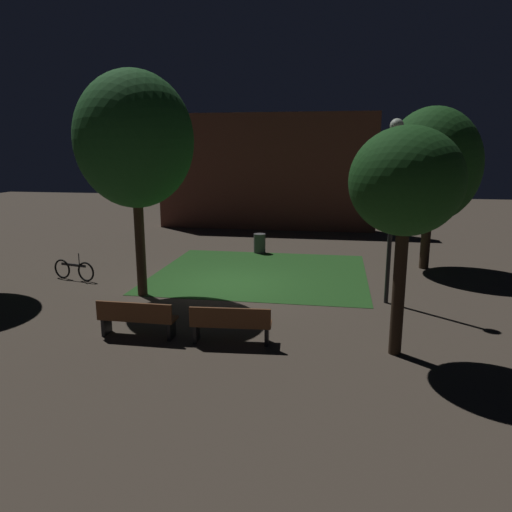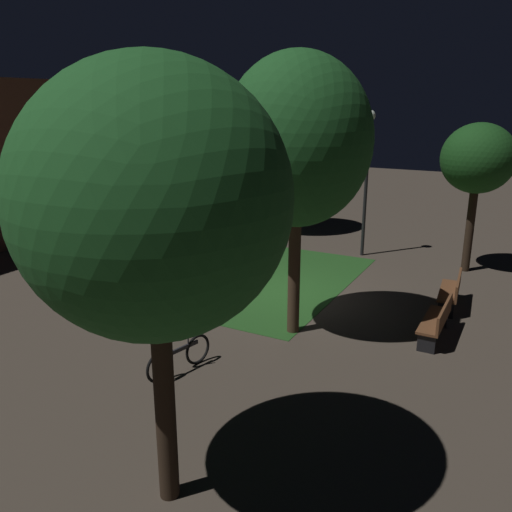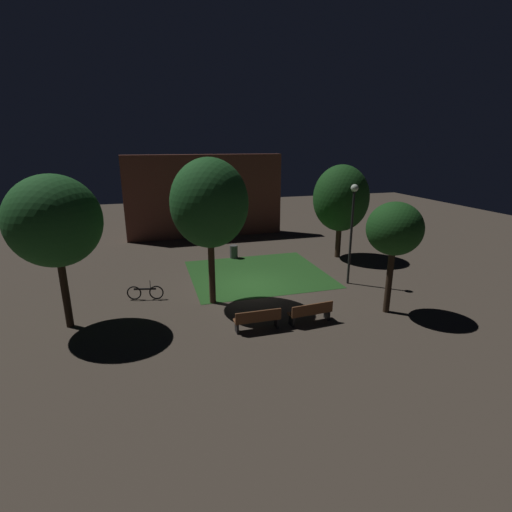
# 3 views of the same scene
# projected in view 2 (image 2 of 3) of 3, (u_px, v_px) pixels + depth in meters

# --- Properties ---
(ground_plane) EXTENTS (60.00, 60.00, 0.00)m
(ground_plane) POSITION_uv_depth(u_px,v_px,m) (274.00, 291.00, 15.31)
(ground_plane) COLOR #473D33
(grass_lawn) EXTENTS (7.29, 6.66, 0.01)m
(grass_lawn) POSITION_uv_depth(u_px,v_px,m) (241.00, 275.00, 16.67)
(grass_lawn) COLOR #23511E
(grass_lawn) RESTS_ON ground
(bench_front_left) EXTENTS (1.80, 0.49, 0.88)m
(bench_front_left) POSITION_uv_depth(u_px,v_px,m) (438.00, 320.00, 12.09)
(bench_front_left) COLOR brown
(bench_front_left) RESTS_ON ground
(bench_path_side) EXTENTS (1.83, 0.61, 0.88)m
(bench_path_side) POSITION_uv_depth(u_px,v_px,m) (452.00, 290.00, 13.97)
(bench_path_side) COLOR brown
(bench_path_side) RESTS_ON ground
(tree_tall_center) EXTENTS (3.35, 3.35, 5.91)m
(tree_tall_center) POSITION_uv_depth(u_px,v_px,m) (153.00, 202.00, 6.21)
(tree_tall_center) COLOR #2D2116
(tree_tall_center) RESTS_ON ground
(tree_back_right) EXTENTS (2.25, 2.25, 4.72)m
(tree_back_right) POSITION_uv_depth(u_px,v_px,m) (478.00, 160.00, 16.12)
(tree_back_right) COLOR #2D2116
(tree_back_right) RESTS_ON ground
(tree_lawn_side) EXTENTS (3.37, 3.37, 5.72)m
(tree_lawn_side) POSITION_uv_depth(u_px,v_px,m) (275.00, 143.00, 21.26)
(tree_lawn_side) COLOR #38281C
(tree_lawn_side) RESTS_ON ground
(tree_near_wall) EXTENTS (3.30, 3.30, 6.40)m
(tree_near_wall) POSITION_uv_depth(u_px,v_px,m) (297.00, 142.00, 11.36)
(tree_near_wall) COLOR #423021
(tree_near_wall) RESTS_ON ground
(lamp_post_path_center) EXTENTS (0.36, 0.36, 5.05)m
(lamp_post_path_center) POSITION_uv_depth(u_px,v_px,m) (367.00, 160.00, 17.89)
(lamp_post_path_center) COLOR black
(lamp_post_path_center) RESTS_ON ground
(trash_bin) EXTENTS (0.49, 0.49, 0.81)m
(trash_bin) POSITION_uv_depth(u_px,v_px,m) (147.00, 254.00, 17.54)
(trash_bin) COLOR #4C4C4C
(trash_bin) RESTS_ON ground
(bicycle) EXTENTS (1.64, 0.43, 0.93)m
(bicycle) POSITION_uv_depth(u_px,v_px,m) (179.00, 357.00, 10.63)
(bicycle) COLOR black
(bicycle) RESTS_ON ground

